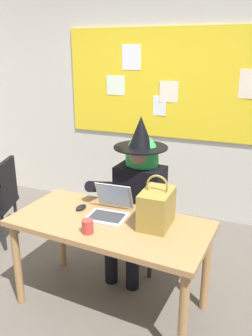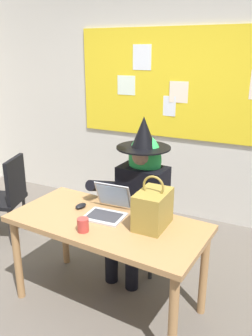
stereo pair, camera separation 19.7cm
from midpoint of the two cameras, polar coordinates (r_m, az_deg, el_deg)
ground_plane at (r=2.94m, az=-3.88°, el=-21.88°), size 24.00×24.00×0.00m
wall_back_bulletin at (r=4.06m, az=10.04°, el=12.03°), size 5.81×2.03×2.90m
desk_main at (r=2.62m, az=-0.92°, el=-10.41°), size 1.49×0.79×0.73m
chair_at_desk at (r=3.26m, az=4.89°, el=-7.29°), size 0.43×0.43×0.88m
person_costumed at (r=3.04m, az=4.10°, el=-3.41°), size 0.61×0.71×1.39m
laptop at (r=2.65m, az=-0.80°, el=-6.56°), size 0.30×0.33×0.22m
computer_mouse at (r=2.78m, az=-5.34°, el=-6.18°), size 0.08×0.11×0.03m
handbag at (r=2.46m, az=6.69°, el=-6.62°), size 0.20×0.30×0.38m
coffee_mug at (r=2.42m, az=-4.68°, el=-9.25°), size 0.08×0.08×0.09m
chair_spare_by_window at (r=3.81m, az=-17.37°, el=-4.08°), size 0.53×0.53×0.89m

